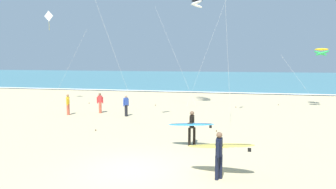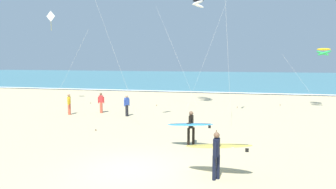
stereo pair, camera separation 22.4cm
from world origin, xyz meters
The scene contains 11 objects.
ground_plane centered at (0.00, 0.00, 0.00)m, with size 160.00×160.00×0.00m, color #CCB789.
ocean_water centered at (0.00, 57.07, 0.04)m, with size 160.00×60.00×0.08m, color teal.
shoreline_foam centered at (0.00, 27.37, 0.09)m, with size 160.00×1.08×0.01m, color white.
surfer_lead centered at (3.30, -0.06, 1.05)m, with size 2.46×1.02×1.71m.
surfer_trailing centered at (1.80, 3.64, 1.05)m, with size 2.21×0.92×1.71m.
kite_arc_charcoal_near centered at (0.52, 15.96, 8.90)m, with size 4.21×2.04×9.22m.
kite_diamond_ivory_mid centered at (-13.51, 16.14, 7.85)m, with size 4.69×0.60×8.78m.
kite_arc_golden_far centered at (11.04, 17.76, 4.80)m, with size 4.00×2.49×5.12m.
bystander_blue_top centered at (-3.96, 10.38, 0.81)m, with size 0.32×0.43×1.59m.
bystander_yellow_top centered at (-8.43, 9.99, 0.81)m, with size 0.27×0.48×1.59m.
bystander_red_top centered at (-6.41, 11.25, 0.81)m, with size 0.49×0.24×1.59m.
Camera 1 is at (3.71, -10.84, 4.25)m, focal length 32.86 mm.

